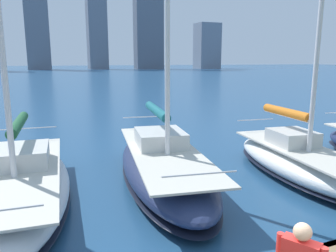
% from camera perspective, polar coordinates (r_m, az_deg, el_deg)
% --- Properties ---
extents(city_skyline, '(172.62, 23.64, 53.69)m').
position_cam_1_polar(city_skyline, '(166.60, -21.80, 16.82)').
color(city_skyline, gray).
rests_on(city_skyline, ground).
extents(sailboat_orange, '(3.22, 7.26, 9.65)m').
position_cam_1_polar(sailboat_orange, '(13.03, 21.62, -5.43)').
color(sailboat_orange, white).
rests_on(sailboat_orange, ground).
extents(sailboat_teal, '(4.09, 9.02, 11.51)m').
position_cam_1_polar(sailboat_teal, '(11.51, -0.85, -6.55)').
color(sailboat_teal, navy).
rests_on(sailboat_teal, ground).
extents(sailboat_forest, '(3.53, 8.82, 9.87)m').
position_cam_1_polar(sailboat_forest, '(10.93, -24.56, -9.11)').
color(sailboat_forest, white).
rests_on(sailboat_forest, ground).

